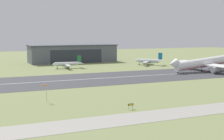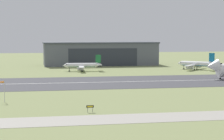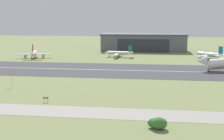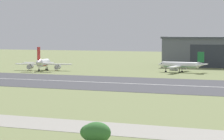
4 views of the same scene
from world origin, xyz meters
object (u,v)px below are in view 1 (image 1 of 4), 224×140
airplane_landing (207,63)px  runway_sign (131,105)px  airplane_parked_east (67,64)px  windsock_pole (43,87)px  airplane_parked_west (148,61)px

airplane_landing → runway_sign: 109.13m
airplane_parked_east → windsock_pole: size_ratio=3.66×
airplane_parked_west → runway_sign: (-72.48, -115.56, -1.68)m
airplane_parked_west → runway_sign: 136.42m
airplane_landing → airplane_parked_east: size_ratio=2.56×
airplane_parked_west → runway_sign: airplane_parked_west is taller
airplane_landing → airplane_parked_west: size_ratio=2.65×
airplane_landing → airplane_parked_west: airplane_landing is taller
airplane_parked_west → windsock_pole: size_ratio=3.53×
airplane_parked_east → windsock_pole: (-34.12, -96.84, 2.36)m
runway_sign → airplane_parked_west: bearing=57.9°
airplane_landing → runway_sign: airplane_landing is taller
windsock_pole → airplane_landing: bearing=23.7°
airplane_landing → airplane_parked_east: 88.84m
airplane_landing → airplane_parked_east: bearing=146.1°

